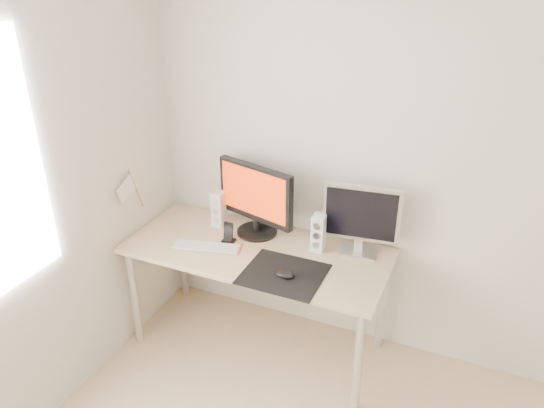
% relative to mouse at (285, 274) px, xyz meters
% --- Properties ---
extents(wall_back, '(3.50, 0.00, 3.50)m').
position_rel_mouse_xyz_m(wall_back, '(0.66, 0.58, 0.50)').
color(wall_back, silver).
rests_on(wall_back, ground).
extents(mousepad, '(0.45, 0.40, 0.00)m').
position_rel_mouse_xyz_m(mousepad, '(-0.02, 0.03, -0.02)').
color(mousepad, black).
rests_on(mousepad, desk).
extents(mouse, '(0.11, 0.06, 0.04)m').
position_rel_mouse_xyz_m(mouse, '(0.00, 0.00, 0.00)').
color(mouse, black).
rests_on(mouse, mousepad).
extents(desk, '(1.60, 0.70, 0.73)m').
position_rel_mouse_xyz_m(desk, '(-0.27, 0.21, -0.10)').
color(desk, '#D1B587').
rests_on(desk, ground).
extents(main_monitor, '(0.54, 0.32, 0.47)m').
position_rel_mouse_xyz_m(main_monitor, '(-0.36, 0.39, 0.23)').
color(main_monitor, black).
rests_on(main_monitor, desk).
extents(second_monitor, '(0.45, 0.18, 0.43)m').
position_rel_mouse_xyz_m(second_monitor, '(0.30, 0.43, 0.22)').
color(second_monitor, silver).
rests_on(second_monitor, desk).
extents(speaker_left, '(0.08, 0.09, 0.24)m').
position_rel_mouse_xyz_m(speaker_left, '(-0.63, 0.39, 0.10)').
color(speaker_left, white).
rests_on(speaker_left, desk).
extents(speaker_right, '(0.08, 0.09, 0.24)m').
position_rel_mouse_xyz_m(speaker_right, '(0.07, 0.36, 0.10)').
color(speaker_right, white).
rests_on(speaker_right, desk).
extents(keyboard, '(0.44, 0.22, 0.02)m').
position_rel_mouse_xyz_m(keyboard, '(-0.56, 0.10, -0.02)').
color(keyboard, '#B1B2B4').
rests_on(keyboard, desk).
extents(phone_dock, '(0.08, 0.06, 0.13)m').
position_rel_mouse_xyz_m(phone_dock, '(-0.47, 0.22, 0.02)').
color(phone_dock, black).
rests_on(phone_dock, desk).
extents(pennant, '(0.01, 0.23, 0.29)m').
position_rel_mouse_xyz_m(pennant, '(-1.06, 0.07, 0.30)').
color(pennant, '#A57F54').
rests_on(pennant, wall_left).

